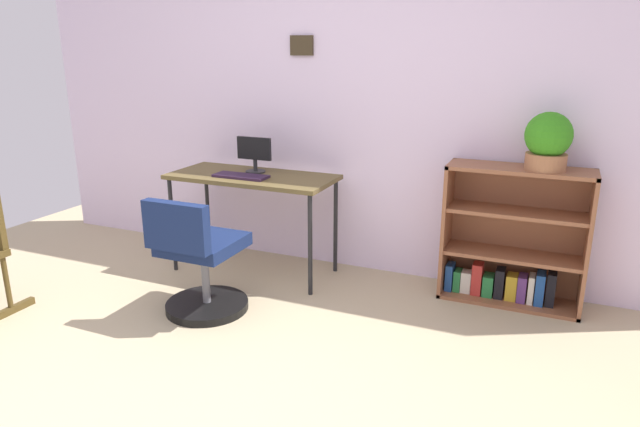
# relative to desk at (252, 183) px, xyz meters

# --- Properties ---
(ground_plane) EXTENTS (6.24, 6.24, 0.00)m
(ground_plane) POSITION_rel_desk_xyz_m (0.52, -1.72, -0.67)
(ground_plane) COLOR tan
(wall_back) EXTENTS (5.20, 0.12, 2.46)m
(wall_back) POSITION_rel_desk_xyz_m (0.52, 0.43, 0.56)
(wall_back) COLOR silver
(wall_back) RESTS_ON ground_plane
(desk) EXTENTS (1.19, 0.53, 0.73)m
(desk) POSITION_rel_desk_xyz_m (0.00, 0.00, 0.00)
(desk) COLOR brown
(desk) RESTS_ON ground_plane
(monitor) EXTENTS (0.27, 0.14, 0.26)m
(monitor) POSITION_rel_desk_xyz_m (-0.02, 0.08, 0.20)
(monitor) COLOR #262628
(monitor) RESTS_ON desk
(keyboard) EXTENTS (0.39, 0.15, 0.02)m
(keyboard) POSITION_rel_desk_xyz_m (-0.03, -0.10, 0.07)
(keyboard) COLOR #2E1C35
(keyboard) RESTS_ON desk
(office_chair) EXTENTS (0.52, 0.55, 0.77)m
(office_chair) POSITION_rel_desk_xyz_m (0.04, -0.74, -0.34)
(office_chair) COLOR black
(office_chair) RESTS_ON ground_plane
(bookshelf_low) EXTENTS (0.88, 0.30, 0.90)m
(bookshelf_low) POSITION_rel_desk_xyz_m (1.78, 0.23, -0.28)
(bookshelf_low) COLOR brown
(bookshelf_low) RESTS_ON ground_plane
(potted_plant_on_shelf) EXTENTS (0.27, 0.27, 0.35)m
(potted_plant_on_shelf) POSITION_rel_desk_xyz_m (1.92, 0.18, 0.40)
(potted_plant_on_shelf) COLOR #9E6642
(potted_plant_on_shelf) RESTS_ON bookshelf_low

